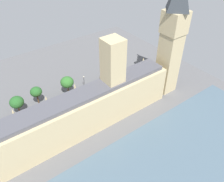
{
  "coord_description": "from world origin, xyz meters",
  "views": [
    {
      "loc": [
        -61.17,
        30.47,
        68.72
      ],
      "look_at": [
        1.0,
        -15.59,
        9.37
      ],
      "focal_mm": 37.52,
      "sensor_mm": 36.0,
      "label": 1
    }
  ],
  "objects_px": {
    "clock_tower": "(173,34)",
    "car_white_corner": "(74,102)",
    "double_decker_bus_by_river_gate": "(41,110)",
    "plane_tree_trailing": "(115,65)",
    "pedestrian_midblock": "(128,89)",
    "plane_tree_kerbside": "(36,92)",
    "plane_tree_under_trees": "(67,82)",
    "plane_tree_near_tower": "(17,102)",
    "car_blue_leading": "(120,83)",
    "street_lamp_far_end": "(84,80)",
    "parliament_building": "(87,108)"
  },
  "relations": [
    {
      "from": "street_lamp_far_end",
      "to": "plane_tree_under_trees",
      "type": "bearing_deg",
      "value": 89.62
    },
    {
      "from": "car_blue_leading",
      "to": "plane_tree_near_tower",
      "type": "xyz_separation_m",
      "value": [
        8.25,
        47.52,
        5.84
      ]
    },
    {
      "from": "plane_tree_under_trees",
      "to": "plane_tree_trailing",
      "type": "relative_size",
      "value": 1.12
    },
    {
      "from": "double_decker_bus_by_river_gate",
      "to": "pedestrian_midblock",
      "type": "relative_size",
      "value": 6.61
    },
    {
      "from": "parliament_building",
      "to": "plane_tree_under_trees",
      "type": "xyz_separation_m",
      "value": [
        22.99,
        -3.37,
        -2.36
      ]
    },
    {
      "from": "plane_tree_near_tower",
      "to": "double_decker_bus_by_river_gate",
      "type": "bearing_deg",
      "value": -129.52
    },
    {
      "from": "pedestrian_midblock",
      "to": "plane_tree_near_tower",
      "type": "relative_size",
      "value": 0.17
    },
    {
      "from": "double_decker_bus_by_river_gate",
      "to": "plane_tree_trailing",
      "type": "bearing_deg",
      "value": -83.88
    },
    {
      "from": "plane_tree_trailing",
      "to": "pedestrian_midblock",
      "type": "bearing_deg",
      "value": 166.75
    },
    {
      "from": "parliament_building",
      "to": "street_lamp_far_end",
      "type": "distance_m",
      "value": 26.33
    },
    {
      "from": "pedestrian_midblock",
      "to": "plane_tree_kerbside",
      "type": "relative_size",
      "value": 0.17
    },
    {
      "from": "parliament_building",
      "to": "pedestrian_midblock",
      "type": "distance_m",
      "value": 30.19
    },
    {
      "from": "pedestrian_midblock",
      "to": "street_lamp_far_end",
      "type": "bearing_deg",
      "value": 129.65
    },
    {
      "from": "car_white_corner",
      "to": "pedestrian_midblock",
      "type": "relative_size",
      "value": 2.67
    },
    {
      "from": "pedestrian_midblock",
      "to": "clock_tower",
      "type": "bearing_deg",
      "value": -38.42
    },
    {
      "from": "plane_tree_near_tower",
      "to": "street_lamp_far_end",
      "type": "distance_m",
      "value": 31.94
    },
    {
      "from": "car_blue_leading",
      "to": "plane_tree_kerbside",
      "type": "relative_size",
      "value": 0.46
    },
    {
      "from": "car_white_corner",
      "to": "plane_tree_trailing",
      "type": "height_order",
      "value": "plane_tree_trailing"
    },
    {
      "from": "clock_tower",
      "to": "car_white_corner",
      "type": "relative_size",
      "value": 12.8
    },
    {
      "from": "car_white_corner",
      "to": "plane_tree_near_tower",
      "type": "bearing_deg",
      "value": 68.58
    },
    {
      "from": "plane_tree_kerbside",
      "to": "plane_tree_trailing",
      "type": "distance_m",
      "value": 42.01
    },
    {
      "from": "double_decker_bus_by_river_gate",
      "to": "plane_tree_near_tower",
      "type": "height_order",
      "value": "plane_tree_near_tower"
    },
    {
      "from": "car_white_corner",
      "to": "plane_tree_under_trees",
      "type": "bearing_deg",
      "value": -12.43
    },
    {
      "from": "plane_tree_near_tower",
      "to": "street_lamp_far_end",
      "type": "xyz_separation_m",
      "value": [
        -0.03,
        -31.88,
        -2.01
      ]
    },
    {
      "from": "plane_tree_kerbside",
      "to": "plane_tree_near_tower",
      "type": "distance_m",
      "value": 9.03
    },
    {
      "from": "car_blue_leading",
      "to": "street_lamp_far_end",
      "type": "relative_size",
      "value": 0.63
    },
    {
      "from": "plane_tree_kerbside",
      "to": "parliament_building",
      "type": "bearing_deg",
      "value": -155.79
    },
    {
      "from": "car_white_corner",
      "to": "plane_tree_kerbside",
      "type": "relative_size",
      "value": 0.45
    },
    {
      "from": "parliament_building",
      "to": "double_decker_bus_by_river_gate",
      "type": "bearing_deg",
      "value": 36.52
    },
    {
      "from": "parliament_building",
      "to": "plane_tree_under_trees",
      "type": "distance_m",
      "value": 23.35
    },
    {
      "from": "parliament_building",
      "to": "clock_tower",
      "type": "relative_size",
      "value": 1.4
    },
    {
      "from": "car_white_corner",
      "to": "plane_tree_kerbside",
      "type": "xyz_separation_m",
      "value": [
        8.7,
        12.93,
        6.34
      ]
    },
    {
      "from": "clock_tower",
      "to": "plane_tree_near_tower",
      "type": "distance_m",
      "value": 70.52
    },
    {
      "from": "clock_tower",
      "to": "plane_tree_under_trees",
      "type": "xyz_separation_m",
      "value": [
        23.6,
        39.7,
        -21.28
      ]
    },
    {
      "from": "plane_tree_near_tower",
      "to": "clock_tower",
      "type": "bearing_deg",
      "value": -110.55
    },
    {
      "from": "car_blue_leading",
      "to": "plane_tree_trailing",
      "type": "bearing_deg",
      "value": 151.68
    },
    {
      "from": "parliament_building",
      "to": "plane_tree_near_tower",
      "type": "relative_size",
      "value": 8.3
    },
    {
      "from": "car_white_corner",
      "to": "double_decker_bus_by_river_gate",
      "type": "bearing_deg",
      "value": 81.48
    },
    {
      "from": "car_white_corner",
      "to": "plane_tree_under_trees",
      "type": "height_order",
      "value": "plane_tree_under_trees"
    },
    {
      "from": "car_white_corner",
      "to": "double_decker_bus_by_river_gate",
      "type": "relative_size",
      "value": 0.4
    },
    {
      "from": "parliament_building",
      "to": "plane_tree_under_trees",
      "type": "height_order",
      "value": "parliament_building"
    },
    {
      "from": "plane_tree_kerbside",
      "to": "plane_tree_near_tower",
      "type": "bearing_deg",
      "value": 97.83
    },
    {
      "from": "clock_tower",
      "to": "car_blue_leading",
      "type": "distance_m",
      "value": 34.95
    },
    {
      "from": "car_blue_leading",
      "to": "plane_tree_under_trees",
      "type": "bearing_deg",
      "value": -115.81
    },
    {
      "from": "plane_tree_kerbside",
      "to": "street_lamp_far_end",
      "type": "distance_m",
      "value": 23.12
    },
    {
      "from": "clock_tower",
      "to": "car_white_corner",
      "type": "height_order",
      "value": "clock_tower"
    },
    {
      "from": "car_blue_leading",
      "to": "plane_tree_kerbside",
      "type": "xyz_separation_m",
      "value": [
        9.48,
        38.59,
        6.34
      ]
    },
    {
      "from": "plane_tree_kerbside",
      "to": "street_lamp_far_end",
      "type": "xyz_separation_m",
      "value": [
        -1.25,
        -22.95,
        -2.51
      ]
    },
    {
      "from": "car_blue_leading",
      "to": "plane_tree_kerbside",
      "type": "bearing_deg",
      "value": -110.83
    },
    {
      "from": "plane_tree_under_trees",
      "to": "street_lamp_far_end",
      "type": "xyz_separation_m",
      "value": [
        -0.06,
        -8.71,
        -2.29
      ]
    }
  ]
}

